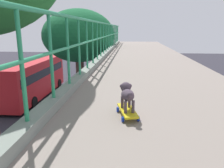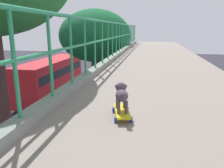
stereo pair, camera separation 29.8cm
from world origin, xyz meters
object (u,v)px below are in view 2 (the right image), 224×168
city_bus (52,76)px  toy_skateboard (122,111)px  small_dog (122,94)px  car_black_fifth (44,135)px

city_bus → toy_skateboard: 19.13m
city_bus → small_dog: 19.16m
car_black_fifth → small_dog: size_ratio=13.06×
city_bus → small_dog: small_dog is taller
car_black_fifth → toy_skateboard: size_ratio=8.86×
city_bus → toy_skateboard: toy_skateboard is taller
car_black_fifth → small_dog: small_dog is taller
city_bus → toy_skateboard: bearing=-61.7°
small_dog → city_bus: bearing=118.3°
city_bus → toy_skateboard: size_ratio=19.75×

